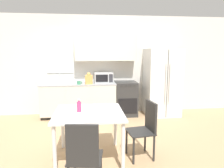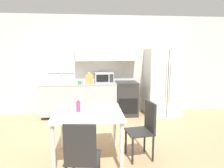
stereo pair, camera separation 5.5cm
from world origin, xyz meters
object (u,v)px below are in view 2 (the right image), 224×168
oven_range (126,98)px  microwave (104,77)px  dining_table (88,118)px  drink_bottle (78,106)px  dining_chair_near (82,154)px  refrigerator (163,82)px  dining_chair_side (145,126)px  coffee_mug (80,83)px

oven_range → microwave: (-0.59, 0.10, 0.58)m
dining_table → drink_bottle: bearing=162.9°
dining_chair_near → refrigerator: bearing=64.4°
oven_range → dining_chair_side: size_ratio=0.99×
oven_range → coffee_mug: (-1.24, -0.20, 0.49)m
microwave → dining_chair_near: bearing=-98.4°
refrigerator → drink_bottle: (-2.13, -2.09, -0.04)m
microwave → drink_bottle: microwave is taller
coffee_mug → drink_bottle: coffee_mug is taller
refrigerator → coffee_mug: size_ratio=14.06×
oven_range → dining_chair_side: 2.26m
refrigerator → dining_chair_side: size_ratio=1.94×
oven_range → dining_chair_near: dining_chair_near is taller
coffee_mug → dining_chair_near: coffee_mug is taller
refrigerator → drink_bottle: size_ratio=8.78×
coffee_mug → dining_table: coffee_mug is taller
coffee_mug → drink_bottle: bearing=-87.4°
oven_range → microwave: 0.83m
refrigerator → microwave: 1.59m
oven_range → coffee_mug: bearing=-170.8°
dining_table → drink_bottle: (-0.15, 0.05, 0.19)m
dining_chair_near → dining_table: bearing=94.4°
oven_range → refrigerator: refrigerator is taller
refrigerator → microwave: refrigerator is taller
coffee_mug → drink_bottle: (0.09, -1.96, -0.08)m
dining_chair_side → dining_chair_near: bearing=122.0°
microwave → dining_chair_side: bearing=-77.8°
microwave → drink_bottle: 2.33m
oven_range → dining_table: (-1.00, -2.21, 0.22)m
refrigerator → dining_table: size_ratio=1.69×
dining_chair_near → dining_chair_side: size_ratio=1.00×
oven_range → dining_table: size_ratio=0.86×
dining_table → refrigerator: bearing=47.1°
dining_chair_near → dining_chair_side: same height
refrigerator → dining_chair_near: (-2.04, -3.00, -0.37)m
coffee_mug → dining_chair_near: size_ratio=0.14×
oven_range → dining_chair_side: bearing=-92.1°
microwave → coffee_mug: size_ratio=3.85×
dining_chair_side → refrigerator: bearing=-34.1°
dining_table → dining_chair_side: (0.91, -0.05, -0.14)m
dining_table → dining_chair_near: (-0.06, -0.86, -0.14)m
oven_range → refrigerator: 1.08m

